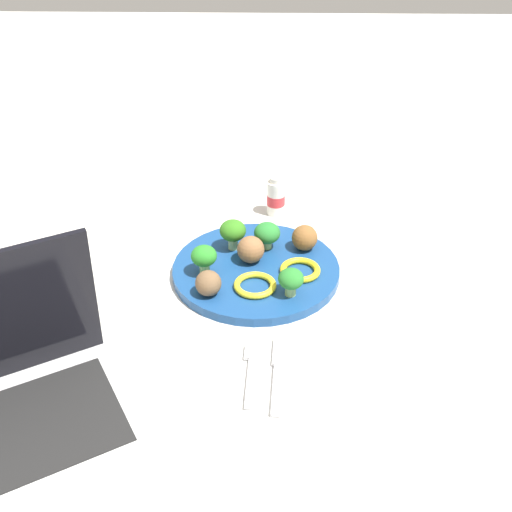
# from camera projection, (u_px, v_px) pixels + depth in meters

# --- Properties ---
(ground_plane) EXTENTS (4.00, 4.00, 0.00)m
(ground_plane) POSITION_uv_depth(u_px,v_px,m) (256.00, 274.00, 1.03)
(ground_plane) COLOR beige
(plate) EXTENTS (0.28, 0.28, 0.02)m
(plate) POSITION_uv_depth(u_px,v_px,m) (256.00, 270.00, 1.03)
(plate) COLOR navy
(plate) RESTS_ON ground_plane
(broccoli_floret_near_rim) EXTENTS (0.05, 0.05, 0.05)m
(broccoli_floret_near_rim) POSITION_uv_depth(u_px,v_px,m) (233.00, 231.00, 1.05)
(broccoli_floret_near_rim) COLOR #A2C482
(broccoli_floret_near_rim) RESTS_ON plate
(broccoli_floret_center) EXTENTS (0.04, 0.04, 0.05)m
(broccoli_floret_center) POSITION_uv_depth(u_px,v_px,m) (291.00, 280.00, 0.94)
(broccoli_floret_center) COLOR #99C16C
(broccoli_floret_center) RESTS_ON plate
(broccoli_floret_front_right) EXTENTS (0.05, 0.05, 0.05)m
(broccoli_floret_front_right) POSITION_uv_depth(u_px,v_px,m) (267.00, 233.00, 1.05)
(broccoli_floret_front_right) COLOR #A2C56C
(broccoli_floret_front_right) RESTS_ON plate
(broccoli_floret_mid_right) EXTENTS (0.04, 0.04, 0.05)m
(broccoli_floret_mid_right) POSITION_uv_depth(u_px,v_px,m) (204.00, 257.00, 0.99)
(broccoli_floret_mid_right) COLOR #90BF69
(broccoli_floret_mid_right) RESTS_ON plate
(meatball_back_right) EXTENTS (0.05, 0.05, 0.05)m
(meatball_back_right) POSITION_uv_depth(u_px,v_px,m) (251.00, 249.00, 1.02)
(meatball_back_right) COLOR brown
(meatball_back_right) RESTS_ON plate
(meatball_far_rim) EXTENTS (0.04, 0.04, 0.04)m
(meatball_far_rim) POSITION_uv_depth(u_px,v_px,m) (208.00, 283.00, 0.95)
(meatball_far_rim) COLOR brown
(meatball_far_rim) RESTS_ON plate
(meatball_mid_right) EXTENTS (0.04, 0.04, 0.04)m
(meatball_mid_right) POSITION_uv_depth(u_px,v_px,m) (305.00, 238.00, 1.05)
(meatball_mid_right) COLOR brown
(meatball_mid_right) RESTS_ON plate
(pepper_ring_near_rim) EXTENTS (0.09, 0.09, 0.01)m
(pepper_ring_near_rim) POSITION_uv_depth(u_px,v_px,m) (252.00, 285.00, 0.97)
(pepper_ring_near_rim) COLOR yellow
(pepper_ring_near_rim) RESTS_ON plate
(pepper_ring_mid_right) EXTENTS (0.09, 0.09, 0.01)m
(pepper_ring_mid_right) POSITION_uv_depth(u_px,v_px,m) (300.00, 270.00, 1.00)
(pepper_ring_mid_right) COLOR yellow
(pepper_ring_mid_right) RESTS_ON plate
(napkin) EXTENTS (0.18, 0.13, 0.01)m
(napkin) POSITION_uv_depth(u_px,v_px,m) (264.00, 377.00, 0.83)
(napkin) COLOR white
(napkin) RESTS_ON ground_plane
(fork) EXTENTS (0.12, 0.02, 0.01)m
(fork) POSITION_uv_depth(u_px,v_px,m) (252.00, 370.00, 0.83)
(fork) COLOR silver
(fork) RESTS_ON napkin
(knife) EXTENTS (0.15, 0.02, 0.01)m
(knife) POSITION_uv_depth(u_px,v_px,m) (278.00, 370.00, 0.83)
(knife) COLOR silver
(knife) RESTS_ON napkin
(yogurt_bottle) EXTENTS (0.04, 0.04, 0.08)m
(yogurt_bottle) POSITION_uv_depth(u_px,v_px,m) (276.00, 197.00, 1.18)
(yogurt_bottle) COLOR white
(yogurt_bottle) RESTS_ON ground_plane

